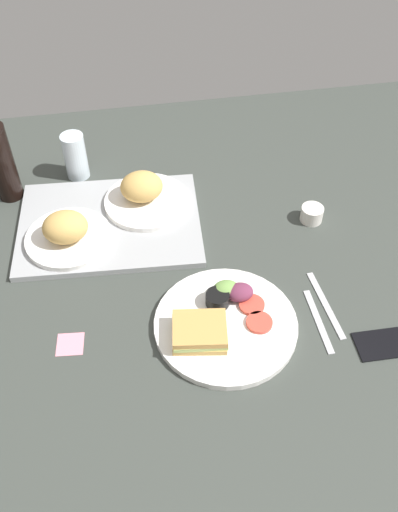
% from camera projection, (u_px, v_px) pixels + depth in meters
% --- Properties ---
extents(ground_plane, '(1.90, 1.50, 0.03)m').
position_uv_depth(ground_plane, '(193.00, 282.00, 1.28)').
color(ground_plane, '#383D38').
extents(serving_tray, '(0.47, 0.36, 0.02)m').
position_uv_depth(serving_tray, '(110.00, 224.00, 1.39)').
color(serving_tray, '#9EA0A3').
rests_on(serving_tray, ground_plane).
extents(bread_plate_near, '(0.21, 0.21, 0.09)m').
position_uv_depth(bread_plate_near, '(67.00, 232.00, 1.31)').
color(bread_plate_near, white).
rests_on(bread_plate_near, serving_tray).
extents(bread_plate_far, '(0.22, 0.22, 0.09)m').
position_uv_depth(bread_plate_far, '(144.00, 194.00, 1.41)').
color(bread_plate_far, white).
rests_on(bread_plate_far, serving_tray).
extents(plate_with_salad, '(0.31, 0.31, 0.05)m').
position_uv_depth(plate_with_salad, '(222.00, 321.00, 1.17)').
color(plate_with_salad, white).
rests_on(plate_with_salad, ground_plane).
extents(drinking_glass, '(0.06, 0.06, 0.13)m').
position_uv_depth(drinking_glass, '(75.00, 156.00, 1.48)').
color(drinking_glass, silver).
rests_on(drinking_glass, ground_plane).
extents(soda_bottle, '(0.06, 0.06, 0.21)m').
position_uv_depth(soda_bottle, '(2.00, 163.00, 1.40)').
color(soda_bottle, black).
rests_on(soda_bottle, ground_plane).
extents(espresso_cup, '(0.06, 0.06, 0.04)m').
position_uv_depth(espresso_cup, '(312.00, 214.00, 1.39)').
color(espresso_cup, silver).
rests_on(espresso_cup, ground_plane).
extents(fork, '(0.01, 0.17, 0.01)m').
position_uv_depth(fork, '(318.00, 321.00, 1.19)').
color(fork, '#B7B7BC').
rests_on(fork, ground_plane).
extents(knife, '(0.03, 0.19, 0.01)m').
position_uv_depth(knife, '(326.00, 304.00, 1.22)').
color(knife, '#B7B7BC').
rests_on(knife, ground_plane).
extents(cell_phone, '(0.15, 0.08, 0.01)m').
position_uv_depth(cell_phone, '(390.00, 343.00, 1.15)').
color(cell_phone, black).
rests_on(cell_phone, ground_plane).
extents(sticky_note, '(0.06, 0.06, 0.00)m').
position_uv_depth(sticky_note, '(70.00, 344.00, 1.15)').
color(sticky_note, pink).
rests_on(sticky_note, ground_plane).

